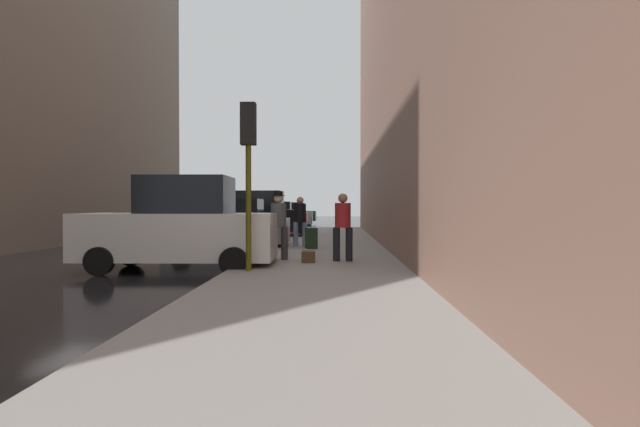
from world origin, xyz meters
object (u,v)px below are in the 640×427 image
object	(u,v)px
parked_gray_coupe	(229,226)
pedestrian_with_beanie	(278,222)
parked_red_hatchback	(272,218)
fire_hydrant	(287,232)
parked_silver_sedan	(284,215)
duffel_bag	(308,256)
parked_black_suv	(257,217)
parked_white_van	(180,227)
parked_dark_green_sedan	(292,214)
traffic_light	(248,149)
pedestrian_in_jeans	(300,219)
rolling_suitcase	(311,238)
pedestrian_in_red_jacket	(343,223)

from	to	relation	value
parked_gray_coupe	pedestrian_with_beanie	xyz separation A→B (m)	(2.23, -4.41, 0.29)
parked_red_hatchback	fire_hydrant	distance (m)	9.50
parked_silver_sedan	fire_hydrant	world-z (taller)	parked_silver_sedan
parked_silver_sedan	duffel_bag	world-z (taller)	parked_silver_sedan
parked_black_suv	parked_silver_sedan	world-z (taller)	parked_black_suv
parked_white_van	parked_black_suv	xyz separation A→B (m)	(0.00, 11.66, 0.00)
parked_dark_green_sedan	duffel_bag	world-z (taller)	parked_dark_green_sedan
parked_gray_coupe	traffic_light	world-z (taller)	traffic_light
pedestrian_in_jeans	duffel_bag	bearing A→B (deg)	-83.50
rolling_suitcase	parked_gray_coupe	bearing A→B (deg)	161.23
parked_red_hatchback	pedestrian_in_jeans	bearing A→B (deg)	-78.17
parked_white_van	parked_red_hatchback	size ratio (longest dim) A/B	1.09
pedestrian_in_red_jacket	duffel_bag	size ratio (longest dim) A/B	3.89
parked_dark_green_sedan	pedestrian_in_jeans	distance (m)	25.42
parked_dark_green_sedan	pedestrian_with_beanie	xyz separation A→B (m)	(2.23, -29.49, 0.29)
parked_white_van	parked_black_suv	world-z (taller)	same
parked_dark_green_sedan	pedestrian_in_red_jacket	bearing A→B (deg)	-82.55
fire_hydrant	pedestrian_in_jeans	bearing A→B (deg)	-75.12
parked_dark_green_sedan	rolling_suitcase	distance (m)	26.23
parked_dark_green_sedan	rolling_suitcase	world-z (taller)	parked_dark_green_sedan
parked_gray_coupe	pedestrian_with_beanie	size ratio (longest dim) A/B	2.37
pedestrian_in_jeans	pedestrian_in_red_jacket	distance (m)	4.76
parked_black_suv	parked_silver_sedan	bearing A→B (deg)	90.00
fire_hydrant	pedestrian_with_beanie	distance (m)	6.86
parked_white_van	pedestrian_in_jeans	size ratio (longest dim) A/B	2.71
parked_red_hatchback	parked_silver_sedan	distance (m)	6.64
pedestrian_in_jeans	rolling_suitcase	bearing A→B (deg)	-61.56
parked_red_hatchback	duffel_bag	bearing A→B (deg)	-79.68
pedestrian_with_beanie	parked_white_van	bearing A→B (deg)	-153.45
parked_silver_sedan	pedestrian_with_beanie	bearing A→B (deg)	-84.40
fire_hydrant	traffic_light	size ratio (longest dim) A/B	0.20
parked_gray_coupe	parked_black_suv	bearing A→B (deg)	90.00
pedestrian_in_jeans	traffic_light	bearing A→B (deg)	-95.71
pedestrian_in_red_jacket	parked_black_suv	bearing A→B (deg)	109.70
parked_gray_coupe	pedestrian_in_red_jacket	bearing A→B (deg)	-50.69
parked_gray_coupe	parked_dark_green_sedan	size ratio (longest dim) A/B	1.00
parked_black_suv	parked_dark_green_sedan	xyz separation A→B (m)	(0.00, 18.94, -0.18)
pedestrian_in_jeans	pedestrian_with_beanie	xyz separation A→B (m)	(-0.27, -4.19, 0.03)
parked_gray_coupe	pedestrian_in_jeans	world-z (taller)	pedestrian_in_jeans
pedestrian_with_beanie	parked_black_suv	bearing A→B (deg)	101.96
parked_white_van	parked_dark_green_sedan	size ratio (longest dim) A/B	1.10
parked_white_van	traffic_light	xyz separation A→B (m)	(1.85, -1.19, 1.73)
parked_black_suv	fire_hydrant	size ratio (longest dim) A/B	6.59
duffel_bag	parked_dark_green_sedan	bearing A→B (deg)	95.79
parked_dark_green_sedan	parked_silver_sedan	bearing A→B (deg)	-90.00
parked_black_suv	pedestrian_in_red_jacket	world-z (taller)	parked_black_suv
pedestrian_with_beanie	rolling_suitcase	distance (m)	3.54
parked_black_suv	pedestrian_in_red_jacket	bearing A→B (deg)	-70.30
rolling_suitcase	duffel_bag	distance (m)	4.03
pedestrian_in_jeans	pedestrian_with_beanie	world-z (taller)	pedestrian_with_beanie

